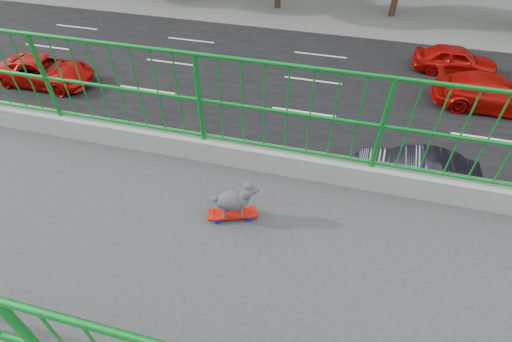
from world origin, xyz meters
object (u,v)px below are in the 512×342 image
object	(u,v)px
car_3	(493,93)
car_4	(455,60)
car_1	(416,172)
car_2	(45,71)
poodle	(234,199)
skateboard	(233,214)

from	to	relation	value
car_3	car_4	xyz separation A→B (m)	(-3.20, -1.25, -0.04)
car_3	car_4	distance (m)	3.44
car_1	car_4	bearing A→B (deg)	165.59
car_2	poodle	bearing A→B (deg)	-130.50
poodle	car_2	size ratio (longest dim) A/B	0.09
skateboard	poodle	size ratio (longest dim) A/B	1.18
car_1	car_2	bearing A→B (deg)	-100.14
car_2	skateboard	bearing A→B (deg)	-130.57
skateboard	poodle	distance (m)	0.24
skateboard	poodle	xyz separation A→B (m)	(-0.01, 0.02, 0.23)
poodle	car_4	xyz separation A→B (m)	(-18.26, 6.47, -6.57)
car_2	car_4	size ratio (longest dim) A/B	1.17
car_1	car_2	distance (m)	18.17
car_2	car_1	bearing A→B (deg)	-100.14
car_3	car_2	bearing A→B (deg)	98.42
skateboard	car_4	world-z (taller)	skateboard
car_1	skateboard	bearing A→B (deg)	-24.91
skateboard	car_2	bearing A→B (deg)	-150.21
car_4	car_3	bearing A→B (deg)	-158.68
car_1	car_2	size ratio (longest dim) A/B	0.89
car_2	car_4	world-z (taller)	car_4
poodle	car_2	bearing A→B (deg)	-150.14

